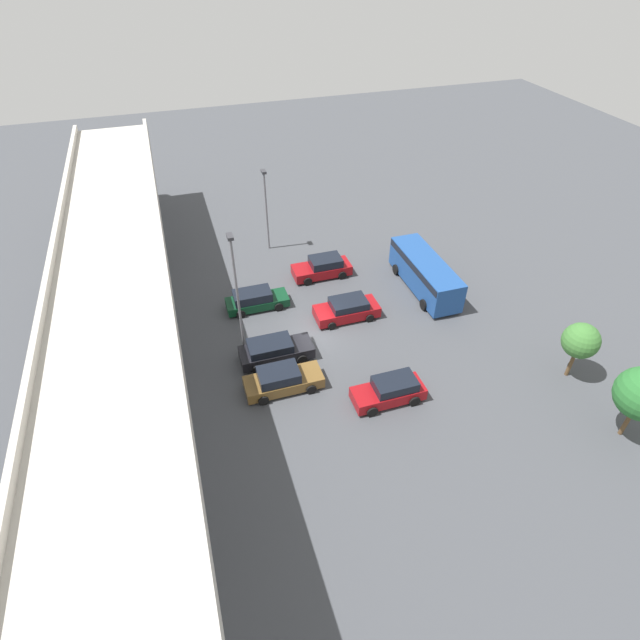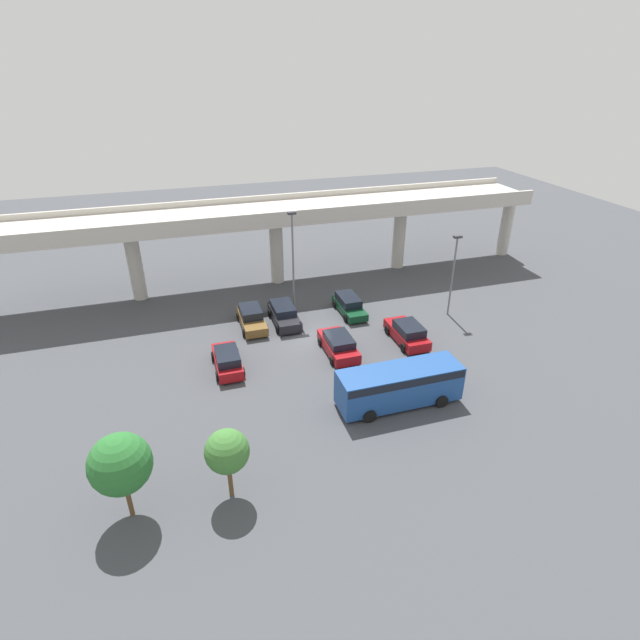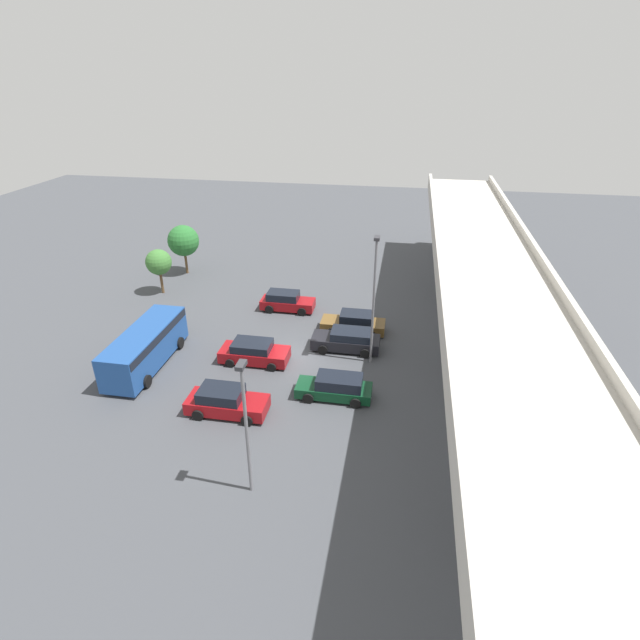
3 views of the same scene
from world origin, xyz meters
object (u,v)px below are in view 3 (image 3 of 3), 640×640
at_px(shuttle_bus, 145,345).
at_px(tree_front_centre, 159,262).
at_px(parked_car_0, 286,301).
at_px(parked_car_5, 226,402).
at_px(lamp_post_near_aisle, 374,293).
at_px(lamp_post_mid_lot, 246,419).
at_px(parked_car_3, 254,352).
at_px(tree_front_left, 183,241).
at_px(parked_car_1, 354,323).
at_px(parked_car_2, 347,340).
at_px(parked_car_4, 336,387).

relative_size(shuttle_bus, tree_front_centre, 1.99).
bearing_deg(parked_car_0, parked_car_5, -91.13).
distance_m(lamp_post_near_aisle, lamp_post_mid_lot, 13.68).
height_order(parked_car_3, tree_front_centre, tree_front_centre).
height_order(parked_car_3, shuttle_bus, shuttle_bus).
bearing_deg(tree_front_left, parked_car_1, 62.18).
distance_m(parked_car_1, parked_car_2, 2.78).
relative_size(shuttle_bus, lamp_post_mid_lot, 1.12).
bearing_deg(shuttle_bus, parked_car_2, -71.47).
height_order(parked_car_5, tree_front_centre, tree_front_centre).
xyz_separation_m(parked_car_2, shuttle_bus, (4.44, -13.24, 0.80)).
relative_size(parked_car_3, shuttle_bus, 0.58).
bearing_deg(shuttle_bus, parked_car_4, -96.51).
xyz_separation_m(parked_car_1, shuttle_bus, (7.21, -13.43, 0.81)).
xyz_separation_m(parked_car_5, tree_front_left, (-20.71, -11.40, 2.56)).
bearing_deg(parked_car_1, lamp_post_mid_lot, 79.73).
bearing_deg(parked_car_3, parked_car_2, 24.33).
bearing_deg(parked_car_4, lamp_post_mid_lot, 70.44).
height_order(parked_car_1, lamp_post_mid_lot, lamp_post_mid_lot).
bearing_deg(tree_front_left, parked_car_0, 61.05).
bearing_deg(lamp_post_mid_lot, shuttle_bus, -133.30).
bearing_deg(parked_car_2, lamp_post_mid_lot, 78.52).
height_order(parked_car_4, tree_front_centre, tree_front_centre).
bearing_deg(parked_car_5, lamp_post_mid_lot, -59.94).
xyz_separation_m(parked_car_1, parked_car_3, (5.55, -6.33, -0.01)).
bearing_deg(tree_front_left, parked_car_2, 55.33).
relative_size(tree_front_left, tree_front_centre, 1.19).
bearing_deg(shuttle_bus, parked_car_5, -120.29).
bearing_deg(lamp_post_near_aisle, lamp_post_mid_lot, -20.20).
bearing_deg(parked_car_0, shuttle_bus, -126.21).
relative_size(parked_car_4, shuttle_bus, 0.57).
bearing_deg(lamp_post_near_aisle, parked_car_3, -80.12).
height_order(parked_car_2, lamp_post_mid_lot, lamp_post_mid_lot).
xyz_separation_m(parked_car_5, lamp_post_mid_lot, (5.60, 3.24, 3.52)).
xyz_separation_m(parked_car_0, shuttle_bus, (10.10, -7.39, 0.79)).
height_order(parked_car_0, lamp_post_near_aisle, lamp_post_near_aisle).
bearing_deg(parked_car_4, parked_car_5, 23.14).
bearing_deg(lamp_post_mid_lot, parked_car_1, 169.73).
bearing_deg(parked_car_3, parked_car_0, 87.98).
relative_size(parked_car_3, parked_car_5, 0.99).
relative_size(parked_car_1, lamp_post_near_aisle, 0.54).
bearing_deg(parked_car_3, lamp_post_near_aisle, 9.88).
bearing_deg(tree_front_left, parked_car_5, 28.83).
xyz_separation_m(parked_car_1, parked_car_4, (8.73, -0.15, -0.02)).
bearing_deg(parked_car_4, parked_car_0, -63.10).
bearing_deg(parked_car_5, parked_car_3, 90.15).
bearing_deg(parked_car_4, parked_car_2, -89.57).
xyz_separation_m(parked_car_2, parked_car_4, (5.95, 0.04, -0.03)).
relative_size(parked_car_2, parked_car_5, 1.02).
bearing_deg(parked_car_1, shuttle_bus, 28.23).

